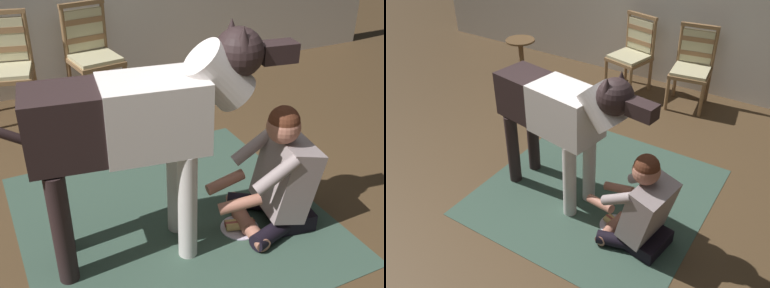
% 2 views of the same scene
% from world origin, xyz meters
% --- Properties ---
extents(ground_plane, '(14.40, 14.40, 0.00)m').
position_xyz_m(ground_plane, '(0.00, 0.00, 0.00)').
color(ground_plane, '#4B3721').
extents(area_rug, '(1.96, 1.98, 0.01)m').
position_xyz_m(area_rug, '(0.26, 0.39, 0.00)').
color(area_rug, '#354C3F').
rests_on(area_rug, ground).
extents(dining_chair_left_of_pair, '(0.55, 0.55, 0.98)m').
position_xyz_m(dining_chair_left_of_pair, '(-0.45, 2.53, 0.54)').
color(dining_chair_left_of_pair, olive).
rests_on(dining_chair_left_of_pair, ground).
extents(dining_chair_right_of_pair, '(0.52, 0.52, 0.98)m').
position_xyz_m(dining_chair_right_of_pair, '(0.35, 2.53, 0.54)').
color(dining_chair_right_of_pair, olive).
rests_on(dining_chair_right_of_pair, ground).
extents(person_sitting_on_floor, '(0.71, 0.57, 0.85)m').
position_xyz_m(person_sitting_on_floor, '(0.85, 0.05, 0.35)').
color(person_sitting_on_floor, black).
rests_on(person_sitting_on_floor, ground).
extents(large_dog, '(1.67, 0.50, 1.37)m').
position_xyz_m(large_dog, '(0.01, 0.18, 0.87)').
color(large_dog, silver).
rests_on(large_dog, ground).
extents(hot_dog_on_plate, '(0.25, 0.25, 0.06)m').
position_xyz_m(hot_dog_on_plate, '(0.61, 0.09, 0.02)').
color(hot_dog_on_plate, silver).
rests_on(hot_dog_on_plate, ground).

